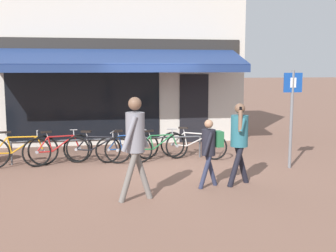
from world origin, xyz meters
name	(u,v)px	position (x,y,z in m)	size (l,w,h in m)	color
ground_plane	(160,164)	(0.00, 0.00, 0.00)	(160.00, 160.00, 0.00)	brown
shop_front	(112,56)	(-0.91, 4.27, 2.67)	(8.07, 4.56, 5.35)	beige
bike_rack_rail	(109,142)	(-1.19, 0.54, 0.49)	(4.73, 0.04, 0.57)	#47494F
bicycle_orange	(19,151)	(-3.30, 0.30, 0.38)	(1.80, 0.61, 0.88)	black
bicycle_red	(58,149)	(-2.41, 0.41, 0.37)	(1.66, 0.80, 0.85)	black
bicycle_black	(97,149)	(-1.50, 0.35, 0.36)	(1.64, 0.60, 0.80)	black
bicycle_blue	(128,147)	(-0.74, 0.46, 0.35)	(1.63, 0.63, 0.79)	black
bicycle_green	(159,147)	(0.03, 0.37, 0.35)	(1.63, 0.74, 0.81)	black
bicycle_silver	(193,144)	(0.93, 0.49, 0.35)	(1.62, 0.95, 0.82)	black
pedestrian_adult	(239,135)	(1.23, -2.08, 1.00)	(0.54, 0.60, 1.64)	black
pedestrian_child	(210,145)	(0.62, -2.13, 0.83)	(0.50, 0.46, 1.34)	#282D47
pedestrian_second_adult	(135,137)	(-0.88, -2.70, 1.12)	(0.63, 0.48, 1.83)	slate
parking_sign	(292,108)	(2.88, -0.96, 1.38)	(0.44, 0.07, 2.25)	slate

